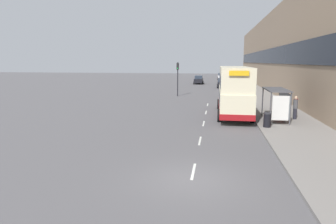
{
  "coord_description": "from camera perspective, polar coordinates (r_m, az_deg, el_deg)",
  "views": [
    {
      "loc": [
        0.89,
        -11.59,
        4.78
      ],
      "look_at": [
        -3.89,
        18.03,
        -0.3
      ],
      "focal_mm": 32.0,
      "sensor_mm": 36.0,
      "label": 1
    }
  ],
  "objects": [
    {
      "name": "ground_plane",
      "position": [
        12.57,
        4.52,
        -12.75
      ],
      "size": [
        220.0,
        220.0,
        0.0
      ],
      "primitive_type": "plane",
      "color": "#5B595B"
    },
    {
      "name": "pavement",
      "position": [
        50.62,
        15.52,
        3.93
      ],
      "size": [
        5.0,
        93.0,
        0.14
      ],
      "color": "gray",
      "rests_on": "ground_plane"
    },
    {
      "name": "terrace_facade",
      "position": [
        51.02,
        20.37,
        10.65
      ],
      "size": [
        3.1,
        93.0,
        12.46
      ],
      "color": "#9E846B",
      "rests_on": "ground_plane"
    },
    {
      "name": "lane_mark_0",
      "position": [
        13.46,
        4.87,
        -11.18
      ],
      "size": [
        0.12,
        2.0,
        0.01
      ],
      "color": "silver",
      "rests_on": "ground_plane"
    },
    {
      "name": "lane_mark_1",
      "position": [
        18.41,
        6.11,
        -5.46
      ],
      "size": [
        0.12,
        2.0,
        0.01
      ],
      "color": "silver",
      "rests_on": "ground_plane"
    },
    {
      "name": "lane_mark_2",
      "position": [
        23.47,
        6.8,
        -2.18
      ],
      "size": [
        0.12,
        2.0,
        0.01
      ],
      "color": "silver",
      "rests_on": "ground_plane"
    },
    {
      "name": "lane_mark_3",
      "position": [
        28.58,
        7.25,
        -0.07
      ],
      "size": [
        0.12,
        2.0,
        0.01
      ],
      "color": "silver",
      "rests_on": "ground_plane"
    },
    {
      "name": "lane_mark_4",
      "position": [
        33.72,
        7.56,
        1.4
      ],
      "size": [
        0.12,
        2.0,
        0.01
      ],
      "color": "silver",
      "rests_on": "ground_plane"
    },
    {
      "name": "bus_shelter",
      "position": [
        25.02,
        20.37,
        2.35
      ],
      "size": [
        1.6,
        4.2,
        2.48
      ],
      "color": "#4C4C51",
      "rests_on": "ground_plane"
    },
    {
      "name": "double_decker_bus_near",
      "position": [
        27.26,
        12.49,
        4.14
      ],
      "size": [
        2.85,
        10.4,
        4.3
      ],
      "color": "beige",
      "rests_on": "ground_plane"
    },
    {
      "name": "car_0",
      "position": [
        82.36,
        10.08,
        6.73
      ],
      "size": [
        1.91,
        4.09,
        1.71
      ],
      "color": "silver",
      "rests_on": "ground_plane"
    },
    {
      "name": "car_1",
      "position": [
        62.51,
        11.22,
        5.82
      ],
      "size": [
        1.98,
        4.16,
        1.69
      ],
      "color": "#B7B799",
      "rests_on": "ground_plane"
    },
    {
      "name": "car_2",
      "position": [
        64.99,
        5.85,
        6.13
      ],
      "size": [
        1.99,
        4.26,
        1.79
      ],
      "rotation": [
        0.0,
        0.0,
        3.14
      ],
      "color": "black",
      "rests_on": "ground_plane"
    },
    {
      "name": "car_3",
      "position": [
        55.9,
        10.31,
        5.45
      ],
      "size": [
        1.94,
        3.81,
        1.76
      ],
      "color": "black",
      "rests_on": "ground_plane"
    },
    {
      "name": "pedestrian_at_shelter",
      "position": [
        29.7,
        21.1,
        1.65
      ],
      "size": [
        0.33,
        0.33,
        1.67
      ],
      "color": "#23232D",
      "rests_on": "ground_plane"
    },
    {
      "name": "pedestrian_1",
      "position": [
        28.94,
        22.02,
        1.57
      ],
      "size": [
        0.37,
        0.37,
        1.84
      ],
      "color": "#23232D",
      "rests_on": "ground_plane"
    },
    {
      "name": "pedestrian_2",
      "position": [
        28.29,
        19.86,
        1.3
      ],
      "size": [
        0.32,
        0.32,
        1.62
      ],
      "color": "#23232D",
      "rests_on": "ground_plane"
    },
    {
      "name": "pedestrian_3",
      "position": [
        26.33,
        23.08,
        0.76
      ],
      "size": [
        0.36,
        0.36,
        1.83
      ],
      "color": "#23232D",
      "rests_on": "ground_plane"
    },
    {
      "name": "pedestrian_4",
      "position": [
        28.19,
        23.13,
        1.16
      ],
      "size": [
        0.34,
        0.34,
        1.7
      ],
      "color": "#23232D",
      "rests_on": "ground_plane"
    },
    {
      "name": "litter_bin",
      "position": [
        22.47,
        18.38,
        -1.42
      ],
      "size": [
        0.55,
        0.55,
        1.05
      ],
      "color": "black",
      "rests_on": "ground_plane"
    },
    {
      "name": "traffic_light_far_kerb",
      "position": [
        41.54,
        1.86,
        7.36
      ],
      "size": [
        0.3,
        0.32,
        4.66
      ],
      "color": "black",
      "rests_on": "ground_plane"
    }
  ]
}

